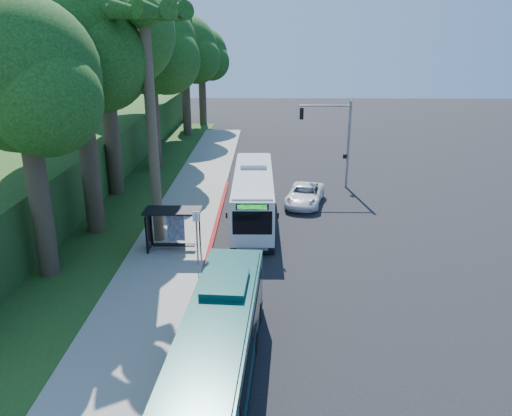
{
  "coord_description": "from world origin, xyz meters",
  "views": [
    {
      "loc": [
        -1.78,
        -29.27,
        11.88
      ],
      "look_at": [
        -2.39,
        1.0,
        1.29
      ],
      "focal_mm": 35.0,
      "sensor_mm": 36.0,
      "label": 1
    }
  ],
  "objects_px": {
    "white_bus": "(253,194)",
    "teal_bus": "(219,345)",
    "bus_shelter": "(169,221)",
    "pickup": "(305,195)"
  },
  "relations": [
    {
      "from": "bus_shelter",
      "to": "white_bus",
      "type": "relative_size",
      "value": 0.27
    },
    {
      "from": "white_bus",
      "to": "pickup",
      "type": "bearing_deg",
      "value": 39.06
    },
    {
      "from": "bus_shelter",
      "to": "teal_bus",
      "type": "height_order",
      "value": "teal_bus"
    },
    {
      "from": "bus_shelter",
      "to": "white_bus",
      "type": "height_order",
      "value": "white_bus"
    },
    {
      "from": "white_bus",
      "to": "teal_bus",
      "type": "bearing_deg",
      "value": -93.47
    },
    {
      "from": "teal_bus",
      "to": "pickup",
      "type": "height_order",
      "value": "teal_bus"
    },
    {
      "from": "bus_shelter",
      "to": "pickup",
      "type": "distance_m",
      "value": 12.0
    },
    {
      "from": "white_bus",
      "to": "teal_bus",
      "type": "distance_m",
      "value": 16.99
    },
    {
      "from": "bus_shelter",
      "to": "teal_bus",
      "type": "distance_m",
      "value": 12.19
    },
    {
      "from": "white_bus",
      "to": "pickup",
      "type": "xyz_separation_m",
      "value": [
        3.71,
        3.11,
        -1.01
      ]
    }
  ]
}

